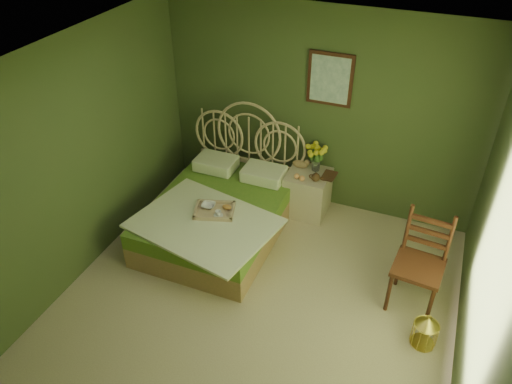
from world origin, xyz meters
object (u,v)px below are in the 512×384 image
at_px(bed, 220,212).
at_px(nightstand, 308,188).
at_px(chair, 421,255).
at_px(birdcage, 425,331).

height_order(bed, nightstand, bed).
distance_m(nightstand, chair, 1.86).
bearing_deg(chair, bed, 179.30).
relative_size(bed, nightstand, 2.15).
bearing_deg(chair, birdcage, -66.67).
bearing_deg(chair, nightstand, 149.95).
bearing_deg(bed, birdcage, -17.79).
bearing_deg(nightstand, bed, -136.97).
bearing_deg(bed, nightstand, 43.03).
height_order(bed, chair, bed).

